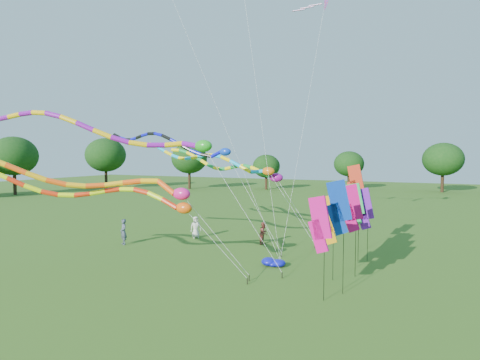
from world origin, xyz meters
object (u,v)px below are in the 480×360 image
at_px(tube_kite_orange, 84,178).
at_px(person_a, 196,227).
at_px(blue_nylon_heap, 272,262).
at_px(person_b, 123,232).
at_px(person_c, 264,233).
at_px(tube_kite_red, 102,193).

distance_m(tube_kite_orange, person_a, 11.73).
distance_m(blue_nylon_heap, person_b, 11.25).
height_order(tube_kite_orange, person_c, tube_kite_orange).
xyz_separation_m(tube_kite_red, blue_nylon_heap, (6.86, 5.75, -4.08)).
height_order(tube_kite_red, person_b, tube_kite_red).
relative_size(blue_nylon_heap, person_c, 0.89).
bearing_deg(person_b, person_a, 79.30).
bearing_deg(person_b, tube_kite_red, -26.24).
xyz_separation_m(tube_kite_orange, person_a, (-0.29, 10.92, -4.26)).
distance_m(tube_kite_red, person_c, 12.06).
xyz_separation_m(person_a, person_b, (-3.40, -3.97, 0.08)).
height_order(tube_kite_orange, blue_nylon_heap, tube_kite_orange).
bearing_deg(person_b, person_c, 55.42).
bearing_deg(person_a, blue_nylon_heap, -75.57).
bearing_deg(person_c, person_b, 119.25).
bearing_deg(person_c, person_a, 96.02).
distance_m(tube_kite_red, blue_nylon_heap, 9.84).
height_order(tube_kite_red, blue_nylon_heap, tube_kite_red).
bearing_deg(person_c, blue_nylon_heap, -149.76).
bearing_deg(tube_kite_orange, person_b, 94.58).
relative_size(blue_nylon_heap, person_a, 0.85).
distance_m(blue_nylon_heap, person_a, 9.13).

